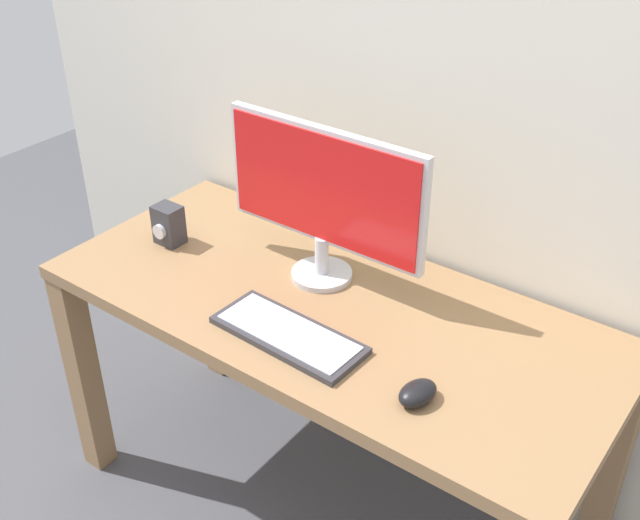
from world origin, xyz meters
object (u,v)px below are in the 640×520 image
monitor (324,195)px  audio_controller (168,225)px  desk (328,344)px  keyboard_primary (289,334)px  mouse (418,393)px

monitor → audio_controller: monitor is taller
desk → keyboard_primary: (0.01, -0.17, 0.14)m
monitor → mouse: (0.45, -0.27, -0.22)m
desk → audio_controller: (-0.54, -0.02, 0.18)m
keyboard_primary → mouse: 0.36m
mouse → audio_controller: (-0.90, 0.15, 0.04)m
keyboard_primary → monitor: bearing=109.2°
keyboard_primary → mouse: mouse is taller
keyboard_primary → mouse: bearing=-1.2°
monitor → keyboard_primary: bearing=-70.8°
monitor → mouse: 0.57m
audio_controller → mouse: bearing=-9.5°
keyboard_primary → mouse: (0.35, -0.01, 0.01)m
desk → keyboard_primary: size_ratio=3.84×
keyboard_primary → audio_controller: 0.56m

